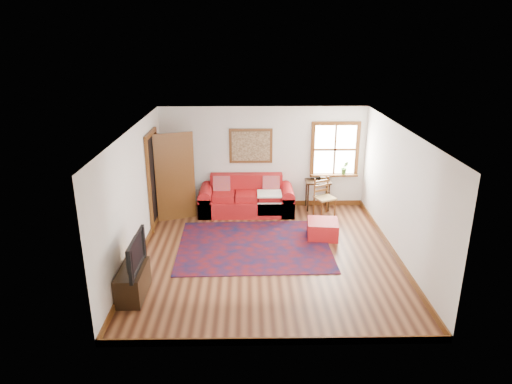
{
  "coord_description": "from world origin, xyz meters",
  "views": [
    {
      "loc": [
        -0.36,
        -8.06,
        4.15
      ],
      "look_at": [
        -0.21,
        0.6,
        1.11
      ],
      "focal_mm": 32.0,
      "sensor_mm": 36.0,
      "label": 1
    }
  ],
  "objects_px": {
    "media_cabinet": "(133,282)",
    "ladder_back_chair": "(324,196)",
    "side_table": "(318,185)",
    "red_ottoman": "(323,229)",
    "red_leather_sofa": "(247,200)"
  },
  "relations": [
    {
      "from": "red_leather_sofa",
      "to": "ladder_back_chair",
      "type": "bearing_deg",
      "value": -7.78
    },
    {
      "from": "red_ottoman",
      "to": "media_cabinet",
      "type": "bearing_deg",
      "value": -141.12
    },
    {
      "from": "side_table",
      "to": "media_cabinet",
      "type": "relative_size",
      "value": 0.81
    },
    {
      "from": "ladder_back_chair",
      "to": "media_cabinet",
      "type": "bearing_deg",
      "value": -136.77
    },
    {
      "from": "red_leather_sofa",
      "to": "side_table",
      "type": "xyz_separation_m",
      "value": [
        1.75,
        0.19,
        0.31
      ]
    },
    {
      "from": "media_cabinet",
      "to": "side_table",
      "type": "bearing_deg",
      "value": 47.26
    },
    {
      "from": "red_ottoman",
      "to": "ladder_back_chair",
      "type": "relative_size",
      "value": 0.7
    },
    {
      "from": "red_ottoman",
      "to": "side_table",
      "type": "bearing_deg",
      "value": 92.11
    },
    {
      "from": "side_table",
      "to": "ladder_back_chair",
      "type": "bearing_deg",
      "value": -79.85
    },
    {
      "from": "ladder_back_chair",
      "to": "media_cabinet",
      "type": "distance_m",
      "value": 5.08
    },
    {
      "from": "side_table",
      "to": "media_cabinet",
      "type": "bearing_deg",
      "value": -132.74
    },
    {
      "from": "red_leather_sofa",
      "to": "ladder_back_chair",
      "type": "height_order",
      "value": "ladder_back_chair"
    },
    {
      "from": "red_leather_sofa",
      "to": "side_table",
      "type": "relative_size",
      "value": 3.11
    },
    {
      "from": "media_cabinet",
      "to": "ladder_back_chair",
      "type": "bearing_deg",
      "value": 43.23
    },
    {
      "from": "red_ottoman",
      "to": "media_cabinet",
      "type": "distance_m",
      "value": 4.16
    }
  ]
}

